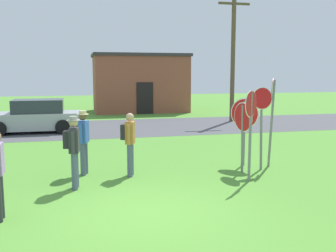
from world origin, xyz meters
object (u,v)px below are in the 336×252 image
(stop_sign_tallest, at_px, (262,115))
(stop_sign_rear_left, at_px, (243,125))
(utility_pole, at_px, (233,55))
(person_holding_notes, at_px, (73,147))
(stop_sign_leaning_left, at_px, (251,120))
(person_in_teal, at_px, (83,138))
(parked_car_on_street, at_px, (35,117))
(stop_sign_leaning_right, at_px, (272,108))
(stop_sign_rear_right, at_px, (244,120))
(person_on_left, at_px, (129,140))

(stop_sign_tallest, bearing_deg, stop_sign_rear_left, -162.27)
(utility_pole, bearing_deg, person_holding_notes, -128.00)
(stop_sign_leaning_left, distance_m, stop_sign_rear_left, 0.90)
(stop_sign_rear_left, height_order, person_holding_notes, stop_sign_rear_left)
(person_in_teal, bearing_deg, utility_pole, 49.38)
(person_in_teal, bearing_deg, stop_sign_tallest, -6.79)
(stop_sign_tallest, bearing_deg, person_holding_notes, -172.54)
(parked_car_on_street, bearing_deg, stop_sign_leaning_left, -58.12)
(parked_car_on_street, xyz_separation_m, stop_sign_rear_left, (6.30, -9.00, 0.64))
(stop_sign_leaning_right, bearing_deg, stop_sign_rear_right, 157.42)
(person_in_teal, relative_size, person_holding_notes, 1.00)
(person_holding_notes, bearing_deg, stop_sign_tallest, 7.46)
(parked_car_on_street, height_order, person_holding_notes, person_holding_notes)
(stop_sign_leaning_left, height_order, person_in_teal, stop_sign_leaning_left)
(stop_sign_rear_left, xyz_separation_m, stop_sign_leaning_right, (1.11, 0.46, 0.40))
(stop_sign_leaning_right, bearing_deg, utility_pole, 73.32)
(person_on_left, bearing_deg, utility_pole, 54.82)
(parked_car_on_street, xyz_separation_m, person_in_teal, (2.04, -8.20, 0.32))
(stop_sign_leaning_right, height_order, person_in_teal, stop_sign_leaning_right)
(stop_sign_tallest, distance_m, person_in_teal, 4.99)
(utility_pole, distance_m, stop_sign_tallest, 11.17)
(utility_pole, relative_size, person_holding_notes, 4.07)
(stop_sign_leaning_left, bearing_deg, person_in_teal, 158.04)
(stop_sign_rear_left, height_order, person_on_left, stop_sign_rear_left)
(utility_pole, height_order, stop_sign_rear_right, utility_pole)
(stop_sign_leaning_left, distance_m, stop_sign_leaning_right, 1.84)
(parked_car_on_street, xyz_separation_m, stop_sign_leaning_right, (7.41, -8.54, 1.04))
(parked_car_on_street, distance_m, stop_sign_rear_right, 10.64)
(stop_sign_rear_left, relative_size, stop_sign_leaning_right, 0.75)
(utility_pole, relative_size, person_in_teal, 4.07)
(utility_pole, xyz_separation_m, parked_car_on_street, (-10.45, -1.61, -3.02))
(parked_car_on_street, distance_m, stop_sign_rear_left, 11.00)
(utility_pole, xyz_separation_m, stop_sign_tallest, (-3.49, -10.40, -2.15))
(stop_sign_leaning_right, distance_m, person_in_teal, 5.43)
(stop_sign_rear_right, bearing_deg, parked_car_on_street, 129.10)
(stop_sign_leaning_right, relative_size, stop_sign_rear_right, 1.29)
(stop_sign_leaning_left, bearing_deg, stop_sign_rear_left, 78.17)
(person_holding_notes, relative_size, person_on_left, 1.03)
(stop_sign_rear_left, height_order, stop_sign_leaning_right, stop_sign_leaning_right)
(parked_car_on_street, distance_m, person_holding_notes, 9.64)
(utility_pole, relative_size, parked_car_on_street, 1.64)
(utility_pole, distance_m, stop_sign_rear_left, 11.64)
(stop_sign_leaning_right, bearing_deg, stop_sign_tallest, -150.73)
(utility_pole, xyz_separation_m, person_holding_notes, (-8.65, -11.07, -2.70))
(person_holding_notes, bearing_deg, stop_sign_rear_left, 5.88)
(parked_car_on_street, height_order, stop_sign_tallest, stop_sign_tallest)
(stop_sign_leaning_right, bearing_deg, person_in_teal, 176.41)
(utility_pole, bearing_deg, stop_sign_tallest, -108.54)
(utility_pole, xyz_separation_m, stop_sign_rear_right, (-3.76, -9.85, -2.34))
(utility_pole, bearing_deg, person_in_teal, -130.62)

